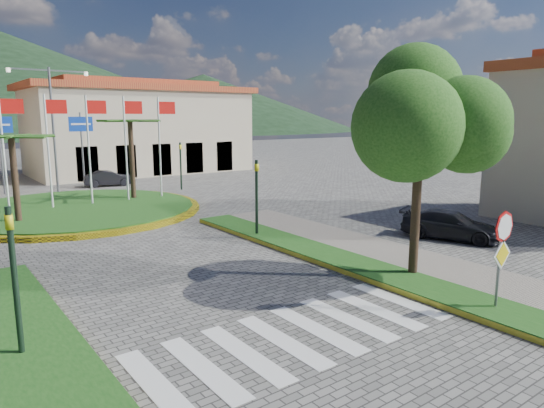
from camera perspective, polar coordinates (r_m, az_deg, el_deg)
sidewalk_right at (r=14.74m, az=26.84°, el=-10.07°), size 4.00×28.00×0.15m
verge_right at (r=13.72m, az=24.55°, el=-11.30°), size 1.60×28.00×0.18m
crosswalk at (r=11.43m, az=2.85°, el=-15.21°), size 8.00×3.00×0.01m
roundabout_island at (r=27.18m, az=-22.06°, el=-0.55°), size 12.70×12.70×6.00m
stop_sign at (r=13.29m, az=25.44°, el=-4.36°), size 0.80×0.11×2.65m
deciduous_tree at (r=15.04m, az=17.17°, el=10.80°), size 3.60×3.60×6.80m
traffic_light_left at (r=10.94m, az=-28.10°, el=-6.77°), size 0.15×0.18×3.20m
traffic_light_right at (r=19.64m, az=-1.82°, el=1.55°), size 0.15×0.18×3.20m
traffic_light_far at (r=33.43m, az=-10.70°, el=4.98°), size 0.18×0.15×3.20m
direction_sign_west at (r=35.23m, az=-29.39°, el=6.70°), size 1.60×0.14×5.20m
direction_sign_east at (r=36.22m, az=-21.50°, el=7.37°), size 1.60×0.14×5.20m
street_lamp_centre at (r=34.77m, az=-24.38°, el=8.67°), size 4.80×0.16×8.00m
building_right at (r=45.11m, az=-15.28°, el=8.62°), size 19.08×9.54×8.05m
hill_far_east at (r=158.70m, az=-7.99°, el=11.64°), size 120.00×120.00×18.00m
car_dark_b at (r=36.63m, az=-18.68°, el=2.88°), size 3.53×1.78×1.11m
car_side_right at (r=21.02m, az=20.30°, el=-2.32°), size 2.93×4.24×1.14m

